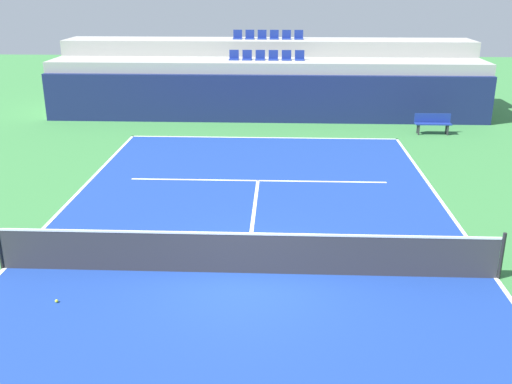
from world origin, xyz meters
TOP-DOWN VIEW (x-y plane):
  - ground_plane at (0.00, 0.00)m, footprint 80.00×80.00m
  - court_surface at (0.00, 0.00)m, footprint 11.00×24.00m
  - baseline_far at (0.00, 11.95)m, footprint 11.00×0.10m
  - sideline_left at (-5.45, 0.00)m, footprint 0.10×24.00m
  - sideline_right at (5.45, 0.00)m, footprint 0.10×24.00m
  - service_line_far at (0.00, 6.40)m, footprint 8.26×0.10m
  - centre_service_line at (0.00, 3.20)m, footprint 0.10×6.40m
  - back_wall at (0.00, 14.81)m, footprint 20.21×0.30m
  - stands_tier_lower at (0.00, 16.16)m, footprint 20.21×2.40m
  - stands_tier_upper at (0.00, 18.56)m, footprint 20.21×2.40m
  - seating_row_lower at (-0.00, 16.25)m, footprint 3.49×0.44m
  - seating_row_upper at (-0.00, 18.65)m, footprint 3.49×0.44m
  - tennis_net at (0.00, 0.00)m, footprint 11.08×0.08m
  - player_bench at (7.09, 12.95)m, footprint 1.50×0.40m
  - tennis_ball_1 at (-3.73, -1.44)m, footprint 0.07×0.07m

SIDE VIEW (x-z plane):
  - ground_plane at x=0.00m, z-range 0.00..0.00m
  - court_surface at x=0.00m, z-range 0.00..0.01m
  - baseline_far at x=0.00m, z-range 0.01..0.01m
  - sideline_left at x=-5.45m, z-range 0.01..0.01m
  - sideline_right at x=5.45m, z-range 0.01..0.01m
  - service_line_far at x=0.00m, z-range 0.01..0.01m
  - centre_service_line at x=0.00m, z-range 0.01..0.01m
  - tennis_ball_1 at x=-3.73m, z-range 0.01..0.08m
  - player_bench at x=7.09m, z-range 0.08..0.93m
  - tennis_net at x=0.00m, z-range -0.03..1.04m
  - back_wall at x=0.00m, z-range 0.00..2.14m
  - stands_tier_lower at x=0.00m, z-range 0.00..2.63m
  - stands_tier_upper at x=0.00m, z-range 0.00..3.35m
  - seating_row_lower at x=0.00m, z-range 2.53..2.97m
  - seating_row_upper at x=0.00m, z-range 3.26..3.70m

